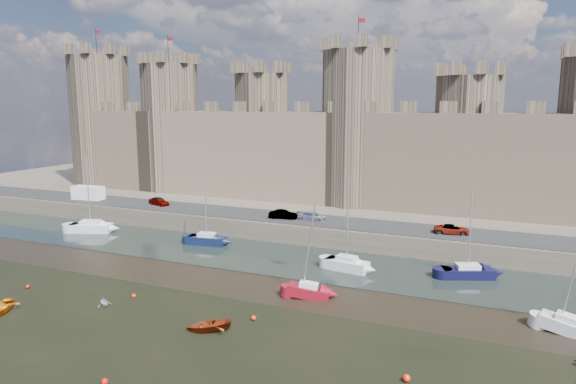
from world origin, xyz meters
The scene contains 23 objects.
ground centered at (0.00, 0.00, 0.00)m, with size 160.00×160.00×0.00m, color black.
water_channel centered at (0.00, 24.00, 0.04)m, with size 160.00×12.00×0.08m, color black.
quay centered at (0.00, 60.00, 1.25)m, with size 160.00×60.00×2.50m, color #4C443A.
road centered at (0.00, 34.00, 2.55)m, with size 160.00×7.00×0.10m, color black.
castle centered at (-0.64, 48.00, 11.67)m, with size 108.50×11.00×29.00m.
car_0 centered at (-24.71, 34.21, 3.15)m, with size 1.54×3.83×1.31m, color gray.
car_1 centered at (-3.61, 33.09, 3.13)m, with size 1.33×3.82×1.26m, color gray.
car_2 centered at (0.18, 34.00, 3.07)m, with size 1.59×3.92×1.14m, color gray.
car_3 centered at (18.03, 33.64, 3.08)m, with size 1.92×4.15×1.15m, color gray.
van centered at (-38.00, 33.50, 3.61)m, with size 5.08×2.03×2.22m, color white.
sailboat_0 centered at (-29.33, 24.83, 0.82)m, with size 6.10×4.07×10.63m.
sailboat_1 centered at (-11.00, 25.74, 0.77)m, with size 4.99×2.47×9.60m.
sailboat_2 centered at (8.34, 22.90, 0.81)m, with size 4.95×2.58×10.16m.
sailboat_3 centered at (20.48, 25.54, 0.72)m, with size 5.57×3.85×9.11m.
sailboat_4 centered at (7.35, 14.11, 0.69)m, with size 4.12×2.33×9.08m.
sailboat_5 centered at (28.75, 15.09, 0.68)m, with size 4.53×2.65×9.19m.
dinghy_3 centered at (-8.65, 5.03, 0.37)m, with size 1.22×0.74×1.41m, color silver.
dinghy_4 centered at (2.58, 4.36, 0.37)m, with size 2.56×0.74×3.59m, color maroon.
buoy_0 centered at (-18.63, 5.47, 0.20)m, with size 0.39×0.39×0.39m, color #F60E0A.
buoy_1 centered at (-7.49, 7.59, 0.20)m, with size 0.41×0.41×0.41m, color #F03A0A.
buoy_3 centered at (4.98, 7.51, 0.22)m, with size 0.44×0.44×0.44m, color red.
buoy_4 centered at (0.70, -5.05, 0.21)m, with size 0.42×0.42×0.42m, color red.
buoy_5 centered at (18.42, 2.91, 0.25)m, with size 0.50×0.50×0.50m, color #F42E0A.
Camera 1 is at (23.45, -28.23, 17.75)m, focal length 32.00 mm.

